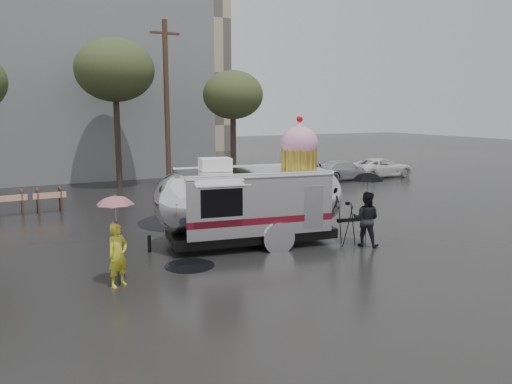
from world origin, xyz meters
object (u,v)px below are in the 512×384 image
airstream_trailer (253,199)px  tripod (347,220)px  person_right (366,219)px  person_left (118,255)px

airstream_trailer → tripod: size_ratio=5.45×
airstream_trailer → person_right: size_ratio=4.40×
tripod → person_right: bearing=-40.3°
person_right → person_left: bearing=49.5°
airstream_trailer → person_right: bearing=-24.0°
person_left → person_right: 7.79m
airstream_trailer → person_left: size_ratio=4.87×
airstream_trailer → person_right: 3.64m
person_right → tripod: person_right is taller
tripod → airstream_trailer: bearing=149.4°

